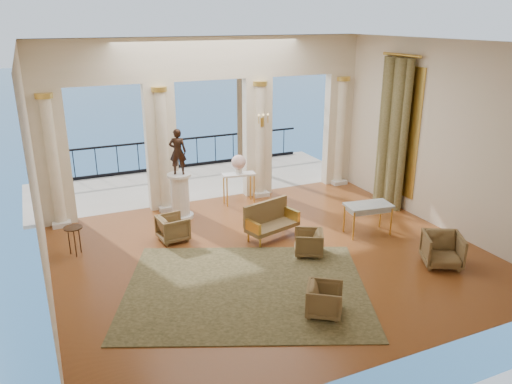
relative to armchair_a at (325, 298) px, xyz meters
name	(u,v)px	position (x,y,z in m)	size (l,w,h in m)	color
floor	(271,255)	(0.16, 2.46, -0.31)	(9.00, 9.00, 0.00)	#4F270D
room_walls	(300,138)	(0.16, 1.34, 2.56)	(9.00, 9.00, 9.00)	#F1E4CA
arcade	(211,110)	(0.16, 6.28, 2.27)	(9.00, 0.56, 4.50)	beige
terrace	(193,182)	(0.16, 8.26, -0.36)	(10.00, 3.60, 0.10)	#A6998A
balustrade	(178,156)	(0.16, 9.86, 0.10)	(9.00, 0.06, 1.03)	black
palm_tree	(239,46)	(2.16, 9.06, 3.78)	(2.00, 2.00, 4.50)	#4C3823
sea	(69,106)	(0.16, 62.46, -6.31)	(160.00, 160.00, 0.00)	navy
curtain	(392,134)	(4.44, 3.96, 1.71)	(0.33, 1.40, 4.09)	brown
window_frame	(398,130)	(4.63, 3.96, 1.79)	(0.04, 1.60, 3.40)	gold
wall_sconce	(262,121)	(1.56, 5.97, 1.91)	(0.30, 0.11, 0.33)	gold
rug	(246,288)	(-0.93, 1.36, -0.30)	(4.60, 3.58, 0.02)	#31331B
armchair_a	(325,298)	(0.00, 0.00, 0.00)	(0.61, 0.57, 0.63)	#42301D
armchair_b	(443,248)	(3.22, 0.57, 0.07)	(0.75, 0.71, 0.78)	#42301D
armchair_c	(309,242)	(0.92, 2.16, 0.00)	(0.60, 0.56, 0.62)	#42301D
armchair_d	(173,227)	(-1.60, 4.11, 0.02)	(0.65, 0.61, 0.67)	#42301D
settee	(270,220)	(0.55, 3.35, 0.11)	(1.41, 0.88, 0.86)	#42301D
game_table	(368,207)	(2.78, 2.58, 0.36)	(1.16, 0.73, 0.75)	#AEC4D6
pedestal	(180,197)	(-1.04, 5.41, 0.26)	(0.65, 0.65, 1.19)	silver
statue	(178,152)	(-1.04, 5.41, 1.46)	(0.43, 0.28, 1.17)	black
console_table	(239,179)	(0.76, 5.79, 0.40)	(0.95, 0.49, 0.87)	silver
urn	(239,163)	(0.76, 5.79, 0.85)	(0.40, 0.40, 0.53)	white
side_table	(73,231)	(-3.77, 4.26, 0.25)	(0.40, 0.40, 0.65)	black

